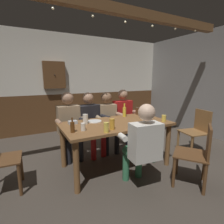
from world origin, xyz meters
TOP-DOWN VIEW (x-y plane):
  - ground_plane at (0.00, 0.00)m, footprint 6.93×6.93m
  - back_wall_upper at (0.00, 2.63)m, footprint 5.77×0.12m
  - back_wall_wainscot at (0.00, 2.63)m, footprint 5.77×0.12m
  - ceiling_beam at (0.00, 0.32)m, footprint 5.19×0.14m
  - dining_table at (0.00, 0.06)m, footprint 1.77×0.94m
  - person_0 at (-0.60, 0.77)m, footprint 0.55×0.52m
  - person_1 at (-0.19, 0.76)m, footprint 0.59×0.59m
  - person_2 at (0.19, 0.76)m, footprint 0.57×0.55m
  - person_3 at (0.60, 0.75)m, footprint 0.55×0.55m
  - person_4 at (0.01, -0.64)m, footprint 0.56×0.55m
  - chair_empty_near_right at (0.73, -0.95)m, footprint 0.61×0.61m
  - chair_empty_far_end at (1.66, -0.25)m, footprint 0.51×0.51m
  - table_candle at (-0.13, -0.05)m, footprint 0.04×0.04m
  - condiment_caddy at (-0.65, 0.32)m, footprint 0.14×0.10m
  - plate_0 at (-0.29, 0.29)m, footprint 0.24×0.24m
  - bottle_0 at (-0.77, -0.12)m, footprint 0.06×0.06m
  - bottle_1 at (0.37, 0.39)m, footprint 0.07×0.07m
  - pint_glass_0 at (-0.24, -0.25)m, footprint 0.08×0.08m
  - pint_glass_1 at (0.70, 0.43)m, footprint 0.07×0.07m
  - pint_glass_2 at (0.62, -0.04)m, footprint 0.06×0.06m
  - pint_glass_3 at (0.75, 0.27)m, footprint 0.07×0.07m
  - pint_glass_4 at (-0.47, 0.22)m, footprint 0.08×0.08m
  - pint_glass_5 at (-0.37, -0.33)m, footprint 0.07×0.07m
  - pint_glass_6 at (0.76, -0.25)m, footprint 0.07×0.07m
  - pint_glass_7 at (-0.62, -0.10)m, footprint 0.07×0.07m
  - wall_dart_cabinet at (-0.51, 2.50)m, footprint 0.56×0.15m
  - string_lights at (0.00, 0.27)m, footprint 4.08×0.04m

SIDE VIEW (x-z plane):
  - ground_plane at x=0.00m, z-range 0.00..0.00m
  - chair_empty_near_right at x=0.73m, z-range 0.04..0.92m
  - chair_empty_far_end at x=1.66m, z-range 0.04..0.92m
  - back_wall_wainscot at x=0.00m, z-range 0.00..1.05m
  - person_4 at x=0.01m, z-range 0.07..1.25m
  - dining_table at x=0.00m, z-range 0.28..1.05m
  - person_2 at x=0.19m, z-range 0.07..1.28m
  - person_1 at x=-0.19m, z-range 0.07..1.29m
  - person_3 at x=0.60m, z-range 0.06..1.31m
  - person_0 at x=-0.60m, z-range 0.07..1.31m
  - plate_0 at x=-0.29m, z-range 0.77..0.79m
  - condiment_caddy at x=-0.65m, z-range 0.77..0.82m
  - table_candle at x=-0.13m, z-range 0.77..0.85m
  - pint_glass_7 at x=-0.62m, z-range 0.77..0.88m
  - pint_glass_6 at x=0.76m, z-range 0.77..0.88m
  - pint_glass_2 at x=0.62m, z-range 0.77..0.90m
  - pint_glass_3 at x=0.75m, z-range 0.77..0.91m
  - pint_glass_5 at x=-0.37m, z-range 0.77..0.91m
  - pint_glass_1 at x=0.70m, z-range 0.77..0.91m
  - bottle_0 at x=-0.77m, z-range 0.74..0.95m
  - pint_glass_0 at x=-0.24m, z-range 0.77..0.93m
  - pint_glass_4 at x=-0.47m, z-range 0.77..0.93m
  - bottle_1 at x=0.37m, z-range 0.74..1.00m
  - wall_dart_cabinet at x=-0.51m, z-range 1.22..1.92m
  - back_wall_upper at x=0.00m, z-range 1.05..2.67m
  - string_lights at x=0.00m, z-range 2.38..2.48m
  - ceiling_beam at x=0.00m, z-range 2.51..2.67m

